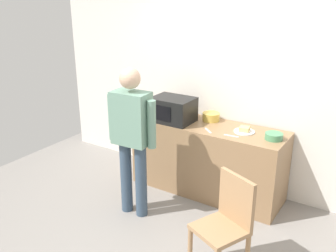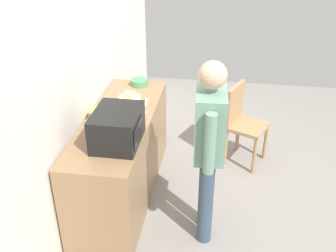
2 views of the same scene
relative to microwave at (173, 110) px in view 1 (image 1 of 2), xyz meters
The scene contains 11 objects.
ground_plane 1.64m from the microwave, 60.94° to the right, with size 6.00×6.00×0.00m, color gray.
back_wall 0.83m from the microwave, 38.26° to the left, with size 5.40×0.13×2.60m.
kitchen_counter 0.75m from the microwave, 13.98° to the left, with size 1.88×0.62×0.89m, color #93704C.
microwave is the anchor object (origin of this frame).
sandwich_plate 0.91m from the microwave, ahead, with size 0.24×0.24×0.07m.
salad_bowl 1.25m from the microwave, ahead, with size 0.19×0.19×0.07m, color #4C8E60.
cereal_bowl 0.49m from the microwave, 35.39° to the left, with size 0.21×0.21×0.10m, color gold.
fork_utensil 0.83m from the microwave, ahead, with size 0.17×0.02×0.01m, color silver.
spoon_utensil 0.55m from the microwave, ahead, with size 0.17×0.02×0.01m, color silver.
person_standing 0.78m from the microwave, 92.17° to the right, with size 0.59×0.27×1.68m.
wooden_chair 1.74m from the microwave, 41.65° to the right, with size 0.53×0.53×0.94m.
Camera 1 is at (1.68, -2.59, 2.42)m, focal length 39.93 mm.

